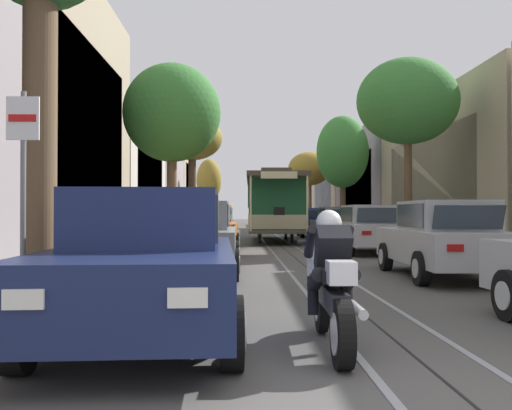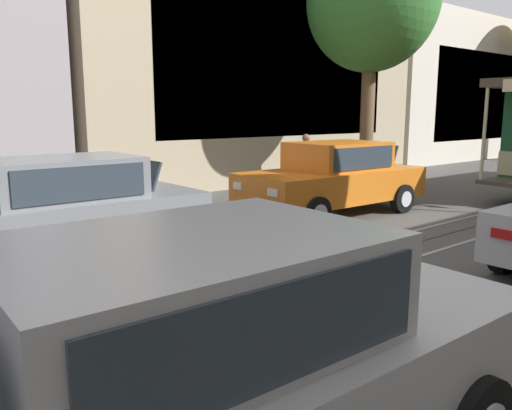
# 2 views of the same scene
# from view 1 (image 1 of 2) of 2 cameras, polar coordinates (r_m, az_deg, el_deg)

# --- Properties ---
(ground_plane) EXTENTS (161.07, 161.07, 0.00)m
(ground_plane) POSITION_cam_1_polar(r_m,az_deg,el_deg) (29.07, 1.55, -3.42)
(ground_plane) COLOR #4C4947
(trolley_track_rails) EXTENTS (1.14, 72.43, 0.01)m
(trolley_track_rails) POSITION_cam_1_polar(r_m,az_deg,el_deg) (33.50, 1.13, -3.06)
(trolley_track_rails) COLOR gray
(trolley_track_rails) RESTS_ON ground
(building_facade_left) EXTENTS (5.85, 64.13, 10.89)m
(building_facade_left) POSITION_cam_1_polar(r_m,az_deg,el_deg) (33.53, -15.13, 4.35)
(building_facade_left) COLOR gray
(building_facade_left) RESTS_ON ground
(building_facade_right) EXTENTS (5.88, 64.13, 7.42)m
(building_facade_right) POSITION_cam_1_polar(r_m,az_deg,el_deg) (36.57, 16.26, 2.63)
(building_facade_right) COLOR beige
(building_facade_right) RESTS_ON ground
(parked_car_navy_near_left) EXTENTS (2.11, 4.41, 1.58)m
(parked_car_navy_near_left) POSITION_cam_1_polar(r_m,az_deg,el_deg) (6.14, -11.09, -5.84)
(parked_car_navy_near_left) COLOR #19234C
(parked_car_navy_near_left) RESTS_ON ground
(parked_car_grey_second_left) EXTENTS (2.01, 4.36, 1.58)m
(parked_car_grey_second_left) POSITION_cam_1_polar(r_m,az_deg,el_deg) (12.14, -6.41, -3.33)
(parked_car_grey_second_left) COLOR slate
(parked_car_grey_second_left) RESTS_ON ground
(parked_car_orange_mid_left) EXTENTS (2.08, 4.40, 1.58)m
(parked_car_orange_mid_left) POSITION_cam_1_polar(r_m,az_deg,el_deg) (18.12, -4.99, -2.49)
(parked_car_orange_mid_left) COLOR orange
(parked_car_orange_mid_left) RESTS_ON ground
(parked_car_silver_second_right) EXTENTS (2.06, 4.39, 1.58)m
(parked_car_silver_second_right) POSITION_cam_1_polar(r_m,az_deg,el_deg) (12.02, 18.89, -3.32)
(parked_car_silver_second_right) COLOR #B7B7BC
(parked_car_silver_second_right) RESTS_ON ground
(parked_car_silver_mid_right) EXTENTS (2.02, 4.37, 1.58)m
(parked_car_silver_mid_right) POSITION_cam_1_polar(r_m,az_deg,el_deg) (18.55, 11.52, -2.44)
(parked_car_silver_mid_right) COLOR #B7B7BC
(parked_car_silver_mid_right) RESTS_ON ground
(parked_car_grey_fourth_right) EXTENTS (2.06, 4.39, 1.58)m
(parked_car_grey_fourth_right) POSITION_cam_1_polar(r_m,az_deg,el_deg) (24.62, 8.45, -2.03)
(parked_car_grey_fourth_right) COLOR slate
(parked_car_grey_fourth_right) RESTS_ON ground
(parked_car_blue_fifth_right) EXTENTS (2.12, 4.41, 1.58)m
(parked_car_blue_fifth_right) POSITION_cam_1_polar(r_m,az_deg,el_deg) (30.51, 6.28, -1.79)
(parked_car_blue_fifth_right) COLOR #233D93
(parked_car_blue_fifth_right) RESTS_ON ground
(parked_car_silver_sixth_right) EXTENTS (2.00, 4.36, 1.58)m
(parked_car_silver_sixth_right) POSITION_cam_1_polar(r_m,az_deg,el_deg) (37.15, 4.96, -1.61)
(parked_car_silver_sixth_right) COLOR #B7B7BC
(parked_car_silver_sixth_right) RESTS_ON ground
(parked_car_yellow_far_right) EXTENTS (2.08, 4.39, 1.58)m
(parked_car_yellow_far_right) POSITION_cam_1_polar(r_m,az_deg,el_deg) (43.49, 3.93, -1.49)
(parked_car_yellow_far_right) COLOR gold
(parked_car_yellow_far_right) RESTS_ON ground
(street_tree_kerb_left_second) EXTENTS (3.73, 3.17, 7.05)m
(street_tree_kerb_left_second) POSITION_cam_1_polar(r_m,az_deg,el_deg) (21.59, -8.69, 9.32)
(street_tree_kerb_left_second) COLOR brown
(street_tree_kerb_left_second) RESTS_ON ground
(street_tree_kerb_left_mid) EXTENTS (3.81, 3.99, 7.42)m
(street_tree_kerb_left_mid) POSITION_cam_1_polar(r_m,az_deg,el_deg) (35.24, -6.62, 6.72)
(street_tree_kerb_left_mid) COLOR #4C3826
(street_tree_kerb_left_mid) RESTS_ON ground
(street_tree_kerb_left_fourth) EXTENTS (2.24, 2.27, 6.14)m
(street_tree_kerb_left_fourth) POSITION_cam_1_polar(r_m,az_deg,el_deg) (49.73, -4.90, 2.45)
(street_tree_kerb_left_fourth) COLOR brown
(street_tree_kerb_left_fourth) RESTS_ON ground
(street_tree_kerb_right_second) EXTENTS (3.67, 3.00, 6.90)m
(street_tree_kerb_right_second) POSITION_cam_1_polar(r_m,az_deg,el_deg) (20.86, 15.42, 10.23)
(street_tree_kerb_right_second) COLOR brown
(street_tree_kerb_right_second) RESTS_ON ground
(street_tree_kerb_right_mid) EXTENTS (3.25, 2.77, 7.37)m
(street_tree_kerb_right_mid) POSITION_cam_1_polar(r_m,az_deg,el_deg) (34.87, 8.94, 5.40)
(street_tree_kerb_right_mid) COLOR #4C3826
(street_tree_kerb_right_mid) RESTS_ON ground
(street_tree_kerb_right_fourth) EXTENTS (3.79, 3.23, 6.71)m
(street_tree_kerb_right_fourth) POSITION_cam_1_polar(r_m,az_deg,el_deg) (49.07, 5.55, 3.69)
(street_tree_kerb_right_fourth) COLOR brown
(street_tree_kerb_right_fourth) RESTS_ON ground
(cable_car_trolley) EXTENTS (2.73, 9.16, 3.28)m
(cable_car_trolley) POSITION_cam_1_polar(r_m,az_deg,el_deg) (26.47, 1.86, -0.08)
(cable_car_trolley) COLOR #1E5B38
(cable_car_trolley) RESTS_ON ground
(motorcycle_with_rider) EXTENTS (0.56, 1.99, 1.37)m
(motorcycle_with_rider) POSITION_cam_1_polar(r_m,az_deg,el_deg) (5.52, 7.74, -7.99)
(motorcycle_with_rider) COLOR black
(motorcycle_with_rider) RESTS_ON ground
(pedestrian_on_left_pavement) EXTENTS (0.55, 0.25, 1.69)m
(pedestrian_on_left_pavement) POSITION_cam_1_polar(r_m,az_deg,el_deg) (38.31, -7.49, -1.35)
(pedestrian_on_left_pavement) COLOR #4C4233
(pedestrian_on_left_pavement) RESTS_ON ground
(pedestrian_on_right_pavement) EXTENTS (0.55, 0.31, 1.62)m
(pedestrian_on_right_pavement) POSITION_cam_1_polar(r_m,az_deg,el_deg) (20.19, -12.25, -1.97)
(pedestrian_on_right_pavement) COLOR #282D38
(pedestrian_on_right_pavement) RESTS_ON ground
(pedestrian_crossing_far) EXTENTS (0.55, 0.41, 1.74)m
(pedestrian_crossing_far) POSITION_cam_1_polar(r_m,az_deg,el_deg) (22.07, 16.29, -1.67)
(pedestrian_crossing_far) COLOR #282D38
(pedestrian_crossing_far) RESTS_ON ground
(street_sign_post) EXTENTS (0.36, 0.07, 2.68)m
(street_sign_post) POSITION_cam_1_polar(r_m,az_deg,el_deg) (6.59, -22.95, 2.11)
(street_sign_post) COLOR slate
(street_sign_post) RESTS_ON ground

